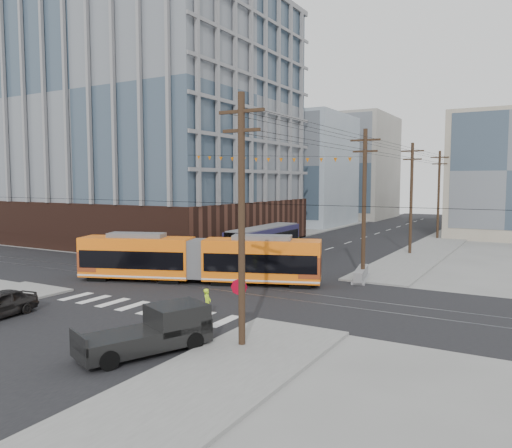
{
  "coord_description": "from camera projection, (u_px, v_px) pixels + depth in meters",
  "views": [
    {
      "loc": [
        19.63,
        -24.18,
        7.27
      ],
      "look_at": [
        0.83,
        8.63,
        4.01
      ],
      "focal_mm": 35.0,
      "sensor_mm": 36.0,
      "label": 1
    }
  ],
  "objects": [
    {
      "name": "ground",
      "position": [
        176.0,
        297.0,
        31.25
      ],
      "size": [
        160.0,
        160.0,
        0.0
      ],
      "primitive_type": "plane",
      "color": "slate"
    },
    {
      "name": "office_building",
      "position": [
        152.0,
        123.0,
        60.8
      ],
      "size": [
        30.0,
        25.0,
        28.6
      ],
      "primitive_type": "cube",
      "color": "#381E16",
      "rests_on": "ground"
    },
    {
      "name": "bg_bldg_nw_near",
      "position": [
        292.0,
        171.0,
        83.85
      ],
      "size": [
        18.0,
        16.0,
        18.0
      ],
      "primitive_type": "cube",
      "color": "#8C99A5",
      "rests_on": "ground"
    },
    {
      "name": "bg_bldg_ne_near",
      "position": [
        510.0,
        175.0,
        64.13
      ],
      "size": [
        14.0,
        14.0,
        16.0
      ],
      "primitive_type": "cube",
      "color": "gray",
      "rests_on": "ground"
    },
    {
      "name": "bg_bldg_nw_far",
      "position": [
        349.0,
        167.0,
        99.56
      ],
      "size": [
        16.0,
        18.0,
        20.0
      ],
      "primitive_type": "cube",
      "color": "gray",
      "rests_on": "ground"
    },
    {
      "name": "utility_pole_near",
      "position": [
        242.0,
        222.0,
        21.38
      ],
      "size": [
        0.3,
        0.3,
        11.0
      ],
      "primitive_type": "cylinder",
      "color": "black",
      "rests_on": "ground"
    },
    {
      "name": "utility_pole_far",
      "position": [
        457.0,
        193.0,
        74.98
      ],
      "size": [
        0.3,
        0.3,
        11.0
      ],
      "primitive_type": "cylinder",
      "color": "black",
      "rests_on": "ground"
    },
    {
      "name": "streetcar",
      "position": [
        198.0,
        259.0,
        35.71
      ],
      "size": [
        17.22,
        8.35,
        3.36
      ],
      "primitive_type": null,
      "rotation": [
        0.0,
        0.0,
        0.35
      ],
      "color": "orange",
      "rests_on": "ground"
    },
    {
      "name": "city_bus",
      "position": [
        264.0,
        243.0,
        46.33
      ],
      "size": [
        2.81,
        11.15,
        3.14
      ],
      "primitive_type": null,
      "rotation": [
        0.0,
        0.0,
        0.04
      ],
      "color": "#1C183C",
      "rests_on": "ground"
    },
    {
      "name": "pickup_truck",
      "position": [
        144.0,
        332.0,
        20.96
      ],
      "size": [
        4.0,
        5.9,
        1.89
      ],
      "primitive_type": null,
      "rotation": [
        0.0,
        0.0,
        -0.4
      ],
      "color": "black",
      "rests_on": "ground"
    },
    {
      "name": "parked_car_silver",
      "position": [
        224.0,
        252.0,
        46.05
      ],
      "size": [
        3.33,
        4.78,
        1.49
      ],
      "primitive_type": "imported",
      "rotation": [
        0.0,
        0.0,
        2.71
      ],
      "color": "#A5A9B2",
      "rests_on": "ground"
    },
    {
      "name": "parked_car_white",
      "position": [
        248.0,
        246.0,
        50.38
      ],
      "size": [
        3.66,
        5.13,
        1.38
      ],
      "primitive_type": "imported",
      "rotation": [
        0.0,
        0.0,
        2.74
      ],
      "color": "beige",
      "rests_on": "ground"
    },
    {
      "name": "parked_car_grey",
      "position": [
        276.0,
        241.0,
        55.37
      ],
      "size": [
        2.28,
        4.83,
        1.33
      ],
      "primitive_type": "imported",
      "rotation": [
        0.0,
        0.0,
        3.16
      ],
      "color": "slate",
      "rests_on": "ground"
    },
    {
      "name": "pedestrian",
      "position": [
        207.0,
        303.0,
        26.54
      ],
      "size": [
        0.51,
        0.65,
        1.56
      ],
      "primitive_type": "imported",
      "rotation": [
        0.0,
        0.0,
        1.83
      ],
      "color": "#C3F621",
      "rests_on": "ground"
    },
    {
      "name": "stop_sign",
      "position": [
        239.0,
        310.0,
        23.18
      ],
      "size": [
        0.99,
        0.99,
        2.58
      ],
      "primitive_type": null,
      "rotation": [
        0.0,
        0.0,
        0.31
      ],
      "color": "#9E0219",
      "rests_on": "ground"
    },
    {
      "name": "jersey_barrier",
      "position": [
        361.0,
        274.0,
        36.79
      ],
      "size": [
        1.8,
        4.35,
        0.85
      ],
      "primitive_type": "cube",
      "rotation": [
        0.0,
        0.0,
        0.2
      ],
      "color": "gray",
      "rests_on": "ground"
    }
  ]
}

